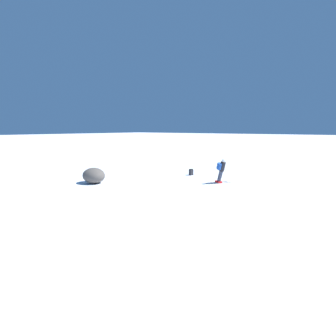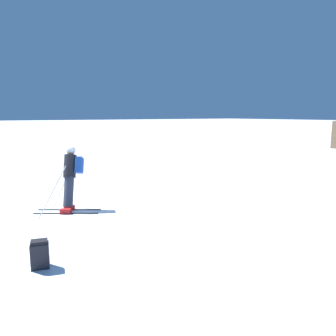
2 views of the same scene
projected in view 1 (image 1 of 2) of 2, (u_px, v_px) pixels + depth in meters
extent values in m
plane|color=white|center=(228.00, 184.00, 17.58)|extent=(300.00, 300.00, 0.00)
cube|color=black|center=(220.00, 183.00, 17.83)|extent=(1.01, 1.52, 0.01)
cube|color=black|center=(217.00, 182.00, 18.16)|extent=(1.01, 1.52, 0.01)
cube|color=#B21919|center=(220.00, 182.00, 17.82)|extent=(0.27, 0.31, 0.12)
cube|color=#B21919|center=(217.00, 181.00, 18.15)|extent=(0.27, 0.31, 0.12)
cylinder|color=#2D3342|center=(220.00, 176.00, 17.75)|extent=(0.58, 0.50, 0.86)
cylinder|color=black|center=(222.00, 166.00, 17.41)|extent=(0.64, 0.57, 0.72)
sphere|color=tan|center=(224.00, 161.00, 17.21)|extent=(0.37, 0.35, 0.30)
sphere|color=silver|center=(224.00, 160.00, 17.20)|extent=(0.43, 0.41, 0.34)
cube|color=#194293|center=(219.00, 166.00, 17.31)|extent=(0.45, 0.37, 0.51)
cylinder|color=#B7B7BC|center=(228.00, 176.00, 17.43)|extent=(0.30, 0.45, 1.10)
cylinder|color=#B7B7BC|center=(221.00, 173.00, 18.20)|extent=(0.48, 0.90, 1.25)
cube|color=black|center=(191.00, 172.00, 20.86)|extent=(0.29, 0.35, 0.44)
cube|color=black|center=(191.00, 169.00, 20.82)|extent=(0.26, 0.31, 0.06)
ellipsoid|color=#4C4742|center=(94.00, 176.00, 17.77)|extent=(1.63, 1.39, 1.06)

